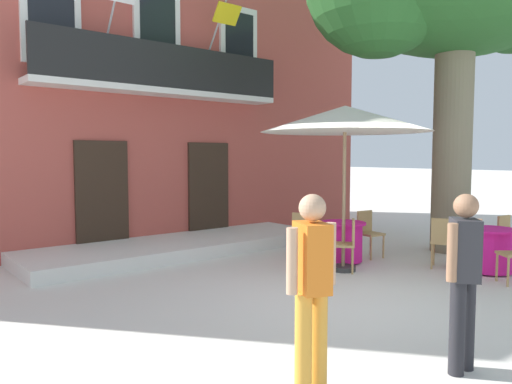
% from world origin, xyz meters
% --- Properties ---
extents(ground_plane, '(120.00, 120.00, 0.00)m').
position_xyz_m(ground_plane, '(0.00, 0.00, 0.00)').
color(ground_plane, silver).
extents(building_facade, '(13.00, 5.09, 7.50)m').
position_xyz_m(building_facade, '(-0.48, 6.99, 3.75)').
color(building_facade, '#B24C42').
rests_on(building_facade, ground).
extents(entrance_step_platform, '(6.40, 1.93, 0.25)m').
position_xyz_m(entrance_step_platform, '(-0.48, 4.04, 0.12)').
color(entrance_step_platform, silver).
rests_on(entrance_step_platform, ground).
extents(cafe_table_near_tree, '(0.86, 0.86, 0.76)m').
position_xyz_m(cafe_table_near_tree, '(1.36, 1.29, 0.39)').
color(cafe_table_near_tree, '#DB1984').
rests_on(cafe_table_near_tree, ground).
extents(cafe_chair_near_tree_0, '(0.44, 0.44, 0.91)m').
position_xyz_m(cafe_chair_near_tree_0, '(2.11, 1.28, 0.53)').
color(cafe_chair_near_tree_0, tan).
rests_on(cafe_chair_near_tree_0, ground).
extents(cafe_chair_near_tree_1, '(0.53, 0.53, 0.91)m').
position_xyz_m(cafe_chair_near_tree_1, '(0.98, 1.94, 0.53)').
color(cafe_chair_near_tree_1, tan).
rests_on(cafe_chair_near_tree_1, ground).
extents(cafe_chair_near_tree_2, '(0.56, 0.56, 0.91)m').
position_xyz_m(cafe_chair_near_tree_2, '(0.84, 0.74, 0.53)').
color(cafe_chair_near_tree_2, tan).
rests_on(cafe_chair_near_tree_2, ground).
extents(cafe_table_middle, '(0.86, 0.86, 0.76)m').
position_xyz_m(cafe_table_middle, '(2.69, -0.84, 0.39)').
color(cafe_table_middle, '#DB1984').
rests_on(cafe_table_middle, ground).
extents(cafe_chair_middle_0, '(0.53, 0.53, 0.91)m').
position_xyz_m(cafe_chair_middle_0, '(2.30, -0.20, 0.53)').
color(cafe_chair_middle_0, tan).
rests_on(cafe_chair_middle_0, ground).
extents(cafe_chair_middle_2, '(0.43, 0.43, 0.91)m').
position_xyz_m(cafe_chair_middle_2, '(3.45, -0.83, 0.53)').
color(cafe_chair_middle_2, tan).
rests_on(cafe_chair_middle_2, ground).
extents(cafe_umbrella, '(2.90, 2.90, 2.85)m').
position_xyz_m(cafe_umbrella, '(0.86, 0.84, 2.61)').
color(cafe_umbrella, '#997A56').
rests_on(cafe_umbrella, ground).
extents(pedestrian_near_entrance, '(0.53, 0.39, 1.66)m').
position_xyz_m(pedestrian_near_entrance, '(-1.37, -2.49, 0.94)').
color(pedestrian_near_entrance, '#232328').
rests_on(pedestrian_near_entrance, ground).
extents(pedestrian_mid_plaza, '(0.53, 0.40, 1.70)m').
position_xyz_m(pedestrian_mid_plaza, '(-2.83, -1.98, 0.96)').
color(pedestrian_mid_plaza, gold).
rests_on(pedestrian_mid_plaza, ground).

